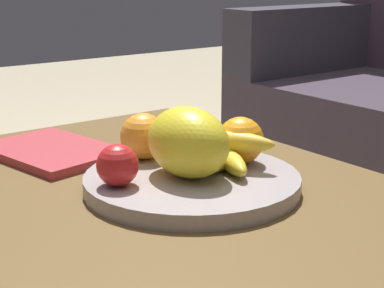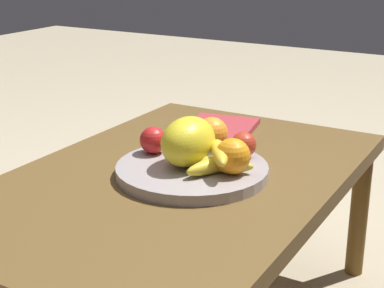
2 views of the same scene
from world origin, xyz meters
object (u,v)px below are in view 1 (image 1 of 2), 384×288
Objects in this scene: fruit_bowl at (192,182)px; melon_large_front at (188,142)px; orange_left at (143,136)px; magazine at (52,151)px; banana_bunch at (229,152)px; coffee_table at (180,223)px; apple_left at (191,135)px; apple_front at (118,165)px; orange_front at (240,140)px.

fruit_bowl is 0.07m from melon_large_front.
orange_left is 0.31× the size of magazine.
magazine is at bearing -156.44° from orange_left.
banana_bunch is (0.01, 0.08, -0.03)m from melon_large_front.
coffee_table is 17.39× the size of apple_left.
coffee_table is at bearing 65.71° from apple_front.
fruit_bowl is 0.08m from banana_bunch.
orange_front is 1.30× the size of apple_left.
coffee_table is at bearing -42.96° from apple_left.
fruit_bowl is at bearing -96.42° from banana_bunch.
magazine is at bearing -164.12° from melon_large_front.
banana_bunch is at bearing 85.39° from melon_large_front.
apple_front reaches higher than fruit_bowl.
fruit_bowl is at bearing -35.91° from apple_left.
orange_left reaches higher than banana_bunch.
melon_large_front reaches higher than coffee_table.
melon_large_front is at bearing -80.20° from fruit_bowl.
orange_left is 0.51× the size of banana_bunch.
apple_front is at bearing -96.43° from orange_front.
orange_front is at bearing 12.72° from apple_left.
fruit_bowl is 4.36× the size of orange_front.
apple_front is at bearing -67.72° from apple_left.
orange_left is 1.30× the size of apple_left.
orange_left is (-0.12, -0.01, -0.02)m from melon_large_front.
melon_large_front is at bearing -38.50° from apple_left.
magazine is at bearing -139.62° from apple_left.
orange_left is (-0.12, -0.11, 0.00)m from orange_front.
orange_left is 0.15m from banana_bunch.
apple_front reaches higher than banana_bunch.
apple_left reaches higher than magazine.
apple_front is at bearing -15.32° from magazine.
coffee_table is at bearing -86.77° from banana_bunch.
magazine is (-0.20, -0.17, -0.05)m from apple_left.
orange_front is at bearing 104.32° from banana_bunch.
melon_large_front reaches higher than banana_bunch.
melon_large_front reaches higher than magazine.
fruit_bowl is 0.13m from orange_left.
coffee_table is 6.93× the size of melon_large_front.
orange_front reaches higher than fruit_bowl.
apple_front is at bearing -48.37° from orange_left.
orange_left reaches higher than coffee_table.
apple_front is at bearing -114.29° from coffee_table.
coffee_table is at bearing -64.83° from melon_large_front.
apple_front is 0.19m from banana_bunch.
magazine is (-0.28, 0.02, -0.05)m from apple_front.
melon_large_front is 2.51× the size of apple_left.
banana_bunch is at bearing 83.58° from fruit_bowl.
melon_large_front reaches higher than orange_left.
coffee_table is 0.07m from fruit_bowl.
orange_left is at bearing -177.43° from melon_large_front.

